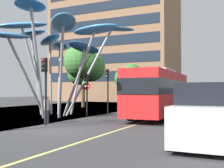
{
  "coord_description": "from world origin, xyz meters",
  "views": [
    {
      "loc": [
        8.49,
        -11.5,
        1.99
      ],
      "look_at": [
        -0.19,
        7.12,
        2.5
      ],
      "focal_mm": 44.57,
      "sensor_mm": 36.0,
      "label": 1
    }
  ],
  "objects_px": {
    "traffic_light_opposite": "(132,87)",
    "car_parked_mid": "(218,110)",
    "leaf_sculpture": "(57,38)",
    "no_entry_sign": "(87,94)",
    "traffic_light_kerb_near": "(45,77)",
    "car_parked_near": "(203,117)",
    "red_bus": "(159,91)",
    "car_parked_far": "(219,103)",
    "traffic_light_kerb_far": "(86,86)",
    "traffic_light_island_mid": "(107,82)",
    "pedestrian": "(47,110)"
  },
  "relations": [
    {
      "from": "traffic_light_opposite",
      "to": "car_parked_mid",
      "type": "distance_m",
      "value": 14.4
    },
    {
      "from": "leaf_sculpture",
      "to": "pedestrian",
      "type": "bearing_deg",
      "value": -60.25
    },
    {
      "from": "traffic_light_kerb_far",
      "to": "traffic_light_opposite",
      "type": "distance_m",
      "value": 9.04
    },
    {
      "from": "leaf_sculpture",
      "to": "no_entry_sign",
      "type": "xyz_separation_m",
      "value": [
        1.98,
        1.37,
        -4.41
      ]
    },
    {
      "from": "pedestrian",
      "to": "traffic_light_kerb_far",
      "type": "bearing_deg",
      "value": 89.85
    },
    {
      "from": "leaf_sculpture",
      "to": "car_parked_mid",
      "type": "distance_m",
      "value": 13.29
    },
    {
      "from": "car_parked_near",
      "to": "car_parked_mid",
      "type": "xyz_separation_m",
      "value": [
        0.08,
        6.14,
        -0.12
      ]
    },
    {
      "from": "traffic_light_opposite",
      "to": "car_parked_near",
      "type": "distance_m",
      "value": 19.42
    },
    {
      "from": "car_parked_mid",
      "to": "no_entry_sign",
      "type": "distance_m",
      "value": 10.58
    },
    {
      "from": "traffic_light_island_mid",
      "to": "leaf_sculpture",
      "type": "bearing_deg",
      "value": -123.41
    },
    {
      "from": "leaf_sculpture",
      "to": "traffic_light_kerb_far",
      "type": "distance_m",
      "value": 4.57
    },
    {
      "from": "red_bus",
      "to": "traffic_light_opposite",
      "type": "relative_size",
      "value": 3.11
    },
    {
      "from": "traffic_light_kerb_far",
      "to": "car_parked_mid",
      "type": "height_order",
      "value": "traffic_light_kerb_far"
    },
    {
      "from": "traffic_light_kerb_far",
      "to": "red_bus",
      "type": "bearing_deg",
      "value": 17.18
    },
    {
      "from": "car_parked_mid",
      "to": "no_entry_sign",
      "type": "xyz_separation_m",
      "value": [
        -10.14,
        2.92,
        0.82
      ]
    },
    {
      "from": "traffic_light_kerb_far",
      "to": "traffic_light_opposite",
      "type": "xyz_separation_m",
      "value": [
        0.27,
        9.04,
        -0.03
      ]
    },
    {
      "from": "red_bus",
      "to": "traffic_light_kerb_far",
      "type": "relative_size",
      "value": 3.07
    },
    {
      "from": "red_bus",
      "to": "traffic_light_kerb_near",
      "type": "bearing_deg",
      "value": -123.63
    },
    {
      "from": "car_parked_mid",
      "to": "red_bus",
      "type": "bearing_deg",
      "value": 141.16
    },
    {
      "from": "red_bus",
      "to": "car_parked_far",
      "type": "xyz_separation_m",
      "value": [
        3.89,
        3.32,
        -0.9
      ]
    },
    {
      "from": "car_parked_far",
      "to": "traffic_light_kerb_near",
      "type": "bearing_deg",
      "value": -129.55
    },
    {
      "from": "traffic_light_kerb_near",
      "to": "car_parked_far",
      "type": "xyz_separation_m",
      "value": [
        8.66,
        10.49,
        -1.75
      ]
    },
    {
      "from": "red_bus",
      "to": "traffic_light_kerb_near",
      "type": "xyz_separation_m",
      "value": [
        -4.77,
        -7.17,
        0.85
      ]
    },
    {
      "from": "no_entry_sign",
      "to": "car_parked_near",
      "type": "bearing_deg",
      "value": -41.99
    },
    {
      "from": "traffic_light_island_mid",
      "to": "car_parked_far",
      "type": "bearing_deg",
      "value": 8.41
    },
    {
      "from": "traffic_light_opposite",
      "to": "car_parked_mid",
      "type": "bearing_deg",
      "value": -49.55
    },
    {
      "from": "traffic_light_kerb_far",
      "to": "traffic_light_island_mid",
      "type": "height_order",
      "value": "traffic_light_island_mid"
    },
    {
      "from": "car_parked_mid",
      "to": "car_parked_far",
      "type": "xyz_separation_m",
      "value": [
        -0.44,
        6.81,
        0.12
      ]
    },
    {
      "from": "red_bus",
      "to": "no_entry_sign",
      "type": "xyz_separation_m",
      "value": [
        -5.81,
        -0.57,
        -0.19
      ]
    },
    {
      "from": "leaf_sculpture",
      "to": "pedestrian",
      "type": "distance_m",
      "value": 7.36
    },
    {
      "from": "red_bus",
      "to": "car_parked_far",
      "type": "distance_m",
      "value": 5.2
    },
    {
      "from": "car_parked_near",
      "to": "car_parked_far",
      "type": "bearing_deg",
      "value": 91.61
    },
    {
      "from": "leaf_sculpture",
      "to": "pedestrian",
      "type": "xyz_separation_m",
      "value": [
        2.53,
        -4.42,
        -5.32
      ]
    },
    {
      "from": "leaf_sculpture",
      "to": "traffic_light_opposite",
      "type": "xyz_separation_m",
      "value": [
        2.82,
        9.36,
        -3.82
      ]
    },
    {
      "from": "traffic_light_kerb_near",
      "to": "car_parked_near",
      "type": "xyz_separation_m",
      "value": [
        9.03,
        -2.46,
        -1.75
      ]
    },
    {
      "from": "traffic_light_kerb_far",
      "to": "car_parked_mid",
      "type": "bearing_deg",
      "value": -11.05
    },
    {
      "from": "traffic_light_kerb_near",
      "to": "car_parked_mid",
      "type": "height_order",
      "value": "traffic_light_kerb_near"
    },
    {
      "from": "leaf_sculpture",
      "to": "traffic_light_opposite",
      "type": "relative_size",
      "value": 3.53
    },
    {
      "from": "red_bus",
      "to": "leaf_sculpture",
      "type": "xyz_separation_m",
      "value": [
        -7.78,
        -1.94,
        4.21
      ]
    },
    {
      "from": "car_parked_mid",
      "to": "pedestrian",
      "type": "height_order",
      "value": "car_parked_mid"
    },
    {
      "from": "red_bus",
      "to": "pedestrian",
      "type": "xyz_separation_m",
      "value": [
        -5.25,
        -6.37,
        -1.11
      ]
    },
    {
      "from": "traffic_light_island_mid",
      "to": "traffic_light_kerb_far",
      "type": "bearing_deg",
      "value": -90.71
    },
    {
      "from": "traffic_light_kerb_near",
      "to": "leaf_sculpture",
      "type": "bearing_deg",
      "value": 119.97
    },
    {
      "from": "traffic_light_island_mid",
      "to": "no_entry_sign",
      "type": "bearing_deg",
      "value": -103.45
    },
    {
      "from": "car_parked_far",
      "to": "leaf_sculpture",
      "type": "bearing_deg",
      "value": -155.73
    },
    {
      "from": "traffic_light_kerb_near",
      "to": "traffic_light_island_mid",
      "type": "xyz_separation_m",
      "value": [
        -0.43,
        9.14,
        0.01
      ]
    },
    {
      "from": "leaf_sculpture",
      "to": "traffic_light_opposite",
      "type": "height_order",
      "value": "leaf_sculpture"
    },
    {
      "from": "leaf_sculpture",
      "to": "traffic_light_island_mid",
      "type": "bearing_deg",
      "value": 56.59
    },
    {
      "from": "leaf_sculpture",
      "to": "traffic_light_island_mid",
      "type": "height_order",
      "value": "leaf_sculpture"
    },
    {
      "from": "traffic_light_opposite",
      "to": "car_parked_near",
      "type": "bearing_deg",
      "value": -61.58
    }
  ]
}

